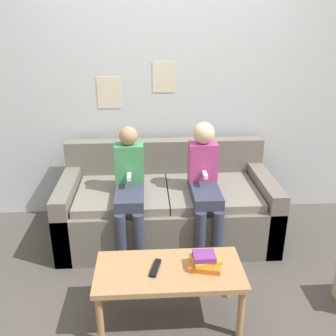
{
  "coord_description": "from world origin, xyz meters",
  "views": [
    {
      "loc": [
        -0.18,
        -2.47,
        1.89
      ],
      "look_at": [
        0.0,
        0.43,
        0.72
      ],
      "focal_mm": 40.0,
      "sensor_mm": 36.0,
      "label": 1
    }
  ],
  "objects_px": {
    "couch": "(167,207)",
    "coffee_table": "(169,275)",
    "tv_remote": "(155,268)",
    "person_left": "(130,187)",
    "person_right": "(205,181)"
  },
  "relations": [
    {
      "from": "person_left",
      "to": "tv_remote",
      "type": "xyz_separation_m",
      "value": [
        0.19,
        -0.84,
        -0.19
      ]
    },
    {
      "from": "coffee_table",
      "to": "person_right",
      "type": "xyz_separation_m",
      "value": [
        0.35,
        0.85,
        0.28
      ]
    },
    {
      "from": "coffee_table",
      "to": "person_right",
      "type": "relative_size",
      "value": 0.87
    },
    {
      "from": "couch",
      "to": "tv_remote",
      "type": "relative_size",
      "value": 10.73
    },
    {
      "from": "person_left",
      "to": "tv_remote",
      "type": "relative_size",
      "value": 6.1
    },
    {
      "from": "couch",
      "to": "coffee_table",
      "type": "xyz_separation_m",
      "value": [
        -0.05,
        -1.05,
        0.06
      ]
    },
    {
      "from": "couch",
      "to": "person_right",
      "type": "distance_m",
      "value": 0.5
    },
    {
      "from": "couch",
      "to": "person_right",
      "type": "bearing_deg",
      "value": -34.39
    },
    {
      "from": "person_left",
      "to": "person_right",
      "type": "relative_size",
      "value": 0.98
    },
    {
      "from": "coffee_table",
      "to": "person_right",
      "type": "distance_m",
      "value": 0.96
    },
    {
      "from": "coffee_table",
      "to": "tv_remote",
      "type": "distance_m",
      "value": 0.11
    },
    {
      "from": "couch",
      "to": "coffee_table",
      "type": "height_order",
      "value": "couch"
    },
    {
      "from": "person_left",
      "to": "person_right",
      "type": "xyz_separation_m",
      "value": [
        0.62,
        0.01,
        0.03
      ]
    },
    {
      "from": "coffee_table",
      "to": "person_left",
      "type": "distance_m",
      "value": 0.92
    },
    {
      "from": "couch",
      "to": "person_left",
      "type": "height_order",
      "value": "person_left"
    }
  ]
}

